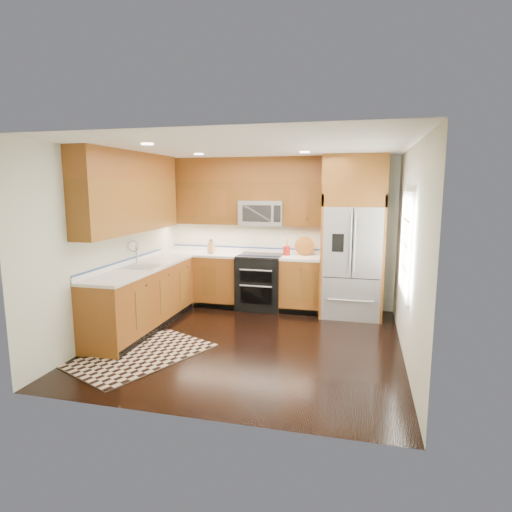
% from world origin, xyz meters
% --- Properties ---
extents(ground, '(4.00, 4.00, 0.00)m').
position_xyz_m(ground, '(0.00, 0.00, 0.00)').
color(ground, black).
rests_on(ground, ground).
extents(wall_back, '(4.00, 0.02, 2.60)m').
position_xyz_m(wall_back, '(0.00, 2.00, 1.30)').
color(wall_back, beige).
rests_on(wall_back, ground).
extents(wall_left, '(0.02, 4.00, 2.60)m').
position_xyz_m(wall_left, '(-2.00, 0.00, 1.30)').
color(wall_left, beige).
rests_on(wall_left, ground).
extents(wall_right, '(0.02, 4.00, 2.60)m').
position_xyz_m(wall_right, '(2.00, 0.00, 1.30)').
color(wall_right, beige).
rests_on(wall_right, ground).
extents(window, '(0.04, 1.10, 1.30)m').
position_xyz_m(window, '(1.98, 0.20, 1.40)').
color(window, white).
rests_on(window, ground).
extents(base_cabinets, '(2.85, 3.00, 0.90)m').
position_xyz_m(base_cabinets, '(-1.23, 0.90, 0.45)').
color(base_cabinets, brown).
rests_on(base_cabinets, ground).
extents(countertop, '(2.86, 3.01, 0.04)m').
position_xyz_m(countertop, '(-1.09, 1.01, 0.92)').
color(countertop, silver).
rests_on(countertop, base_cabinets).
extents(upper_cabinets, '(2.85, 3.00, 1.15)m').
position_xyz_m(upper_cabinets, '(-1.15, 1.09, 2.02)').
color(upper_cabinets, brown).
rests_on(upper_cabinets, ground).
extents(range, '(0.76, 0.67, 0.95)m').
position_xyz_m(range, '(-0.25, 1.67, 0.47)').
color(range, black).
rests_on(range, ground).
extents(microwave, '(0.76, 0.40, 0.42)m').
position_xyz_m(microwave, '(-0.25, 1.80, 1.66)').
color(microwave, '#B2B2B7').
rests_on(microwave, ground).
extents(refrigerator, '(0.98, 0.75, 2.60)m').
position_xyz_m(refrigerator, '(1.30, 1.63, 1.30)').
color(refrigerator, '#B2B2B7').
rests_on(refrigerator, ground).
extents(sink_faucet, '(0.54, 0.44, 0.37)m').
position_xyz_m(sink_faucet, '(-1.73, 0.23, 0.99)').
color(sink_faucet, '#B2B2B7').
rests_on(sink_faucet, countertop).
extents(rug, '(1.63, 1.97, 0.01)m').
position_xyz_m(rug, '(-1.20, -0.78, 0.01)').
color(rug, black).
rests_on(rug, ground).
extents(knife_block, '(0.09, 0.13, 0.25)m').
position_xyz_m(knife_block, '(-1.15, 1.69, 1.04)').
color(knife_block, '#AA7E52').
rests_on(knife_block, countertop).
extents(utensil_crock, '(0.15, 0.15, 0.34)m').
position_xyz_m(utensil_crock, '(0.19, 1.77, 1.06)').
color(utensil_crock, maroon).
rests_on(utensil_crock, countertop).
extents(cutting_board, '(0.36, 0.36, 0.02)m').
position_xyz_m(cutting_board, '(0.49, 1.83, 0.95)').
color(cutting_board, brown).
rests_on(cutting_board, countertop).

